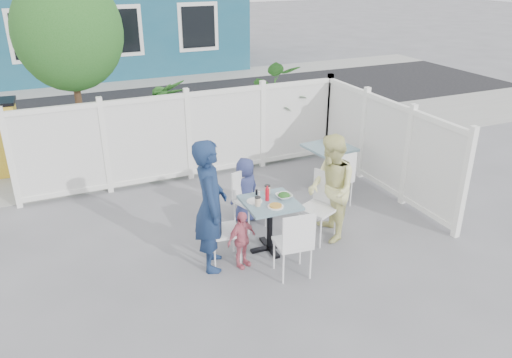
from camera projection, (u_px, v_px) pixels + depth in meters
name	position (u px, v px, depth m)	size (l,w,h in m)	color
ground	(234.00, 240.00, 7.17)	(80.00, 80.00, 0.00)	slate
near_sidewalk	(166.00, 154.00, 10.35)	(24.00, 2.60, 0.01)	gray
street	(131.00, 109.00, 13.44)	(24.00, 5.00, 0.01)	black
far_sidewalk	(112.00, 85.00, 16.03)	(24.00, 1.60, 0.01)	gray
fence_back	(189.00, 138.00, 8.90)	(5.86, 0.08, 1.60)	white
fence_right	(384.00, 147.00, 8.47)	(0.08, 3.66, 1.60)	white
tree	(68.00, 32.00, 8.29)	(1.80, 1.62, 3.59)	#382316
potted_shrub_a	(167.00, 125.00, 9.38)	(0.96, 0.96, 1.71)	#1D5419
potted_shrub_b	(269.00, 113.00, 10.06)	(1.56, 1.36, 1.74)	#1D5419
main_table	(270.00, 212.00, 6.74)	(0.72, 0.72, 0.74)	#456A76
spare_table	(329.00, 156.00, 8.60)	(0.80, 0.80, 0.77)	#456A76
chair_left	(218.00, 226.00, 6.46)	(0.45, 0.47, 0.93)	white
chair_right	(321.00, 201.00, 7.05)	(0.57, 0.58, 0.98)	white
chair_back	(247.00, 195.00, 7.40)	(0.49, 0.48, 0.86)	white
chair_near	(295.00, 240.00, 6.13)	(0.47, 0.45, 0.93)	white
chair_spare	(340.00, 176.00, 7.94)	(0.46, 0.45, 0.94)	white
man	(210.00, 206.00, 6.25)	(0.64, 0.42, 1.75)	#16294C
woman	(331.00, 189.00, 6.95)	(0.75, 0.59, 1.55)	#D7D33F
boy	(245.00, 190.00, 7.54)	(0.50, 0.32, 1.01)	navy
toddler	(242.00, 240.00, 6.43)	(0.46, 0.19, 0.79)	#D96B7E
plate_main	(276.00, 207.00, 6.51)	(0.22, 0.22, 0.01)	white
plate_side	(255.00, 201.00, 6.65)	(0.21, 0.21, 0.01)	white
salad_bowl	(284.00, 196.00, 6.75)	(0.22, 0.22, 0.05)	white
coffee_cup_a	(258.00, 202.00, 6.53)	(0.08, 0.08, 0.12)	beige
coffee_cup_b	(267.00, 190.00, 6.85)	(0.08, 0.08, 0.12)	beige
ketchup_bottle	(267.00, 195.00, 6.66)	(0.05, 0.05, 0.17)	red
salt_shaker	(259.00, 194.00, 6.81)	(0.03, 0.03, 0.07)	white
pepper_shaker	(257.00, 192.00, 6.85)	(0.03, 0.03, 0.07)	black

